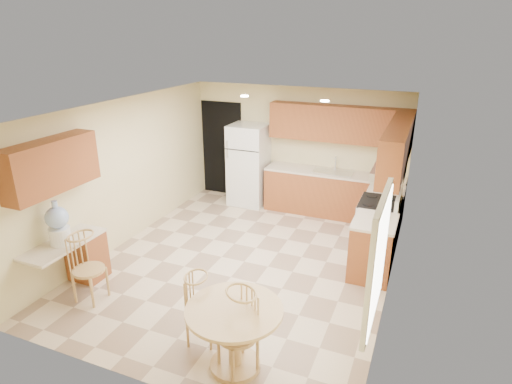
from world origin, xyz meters
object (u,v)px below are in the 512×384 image
at_px(stove, 378,226).
at_px(dining_table, 235,329).
at_px(chair_table_b, 234,331).
at_px(chair_table_a, 198,307).
at_px(water_crock, 58,225).
at_px(refrigerator, 249,165).
at_px(chair_desk, 82,265).

bearing_deg(stove, dining_table, -107.74).
bearing_deg(stove, chair_table_b, -106.39).
bearing_deg(chair_table_a, stove, 140.44).
distance_m(chair_table_b, water_crock, 2.99).
distance_m(stove, water_crock, 4.92).
relative_size(refrigerator, water_crock, 2.71).
relative_size(stove, chair_table_b, 1.11).
xyz_separation_m(refrigerator, chair_table_a, (1.25, -4.41, -0.32)).
distance_m(chair_table_a, chair_table_b, 0.67).
relative_size(dining_table, chair_table_a, 1.18).
bearing_deg(water_crock, dining_table, -8.74).
bearing_deg(chair_desk, stove, 130.64).
distance_m(dining_table, chair_table_a, 0.58).
bearing_deg(chair_table_a, dining_table, 60.70).
distance_m(refrigerator, stove, 3.15).
xyz_separation_m(chair_table_b, chair_desk, (-2.45, 0.45, -0.00)).
bearing_deg(chair_table_b, water_crock, 23.54).
bearing_deg(refrigerator, chair_table_b, -68.46).
bearing_deg(stove, chair_desk, -138.93).
bearing_deg(dining_table, refrigerator, 111.53).
distance_m(dining_table, water_crock, 2.94).
distance_m(stove, chair_table_b, 3.62).
xyz_separation_m(stove, chair_table_a, (-1.62, -3.19, 0.07)).
height_order(stove, water_crock, water_crock).
bearing_deg(dining_table, water_crock, 171.26).
bearing_deg(chair_table_b, chair_table_a, 8.79).
bearing_deg(chair_desk, chair_table_b, 79.27).
distance_m(stove, chair_table_a, 3.58).
xyz_separation_m(dining_table, chair_table_a, (-0.55, 0.17, 0.03)).
relative_size(refrigerator, chair_desk, 1.76).
xyz_separation_m(chair_desk, water_crock, (-0.45, 0.12, 0.46)).
height_order(refrigerator, chair_table_b, refrigerator).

